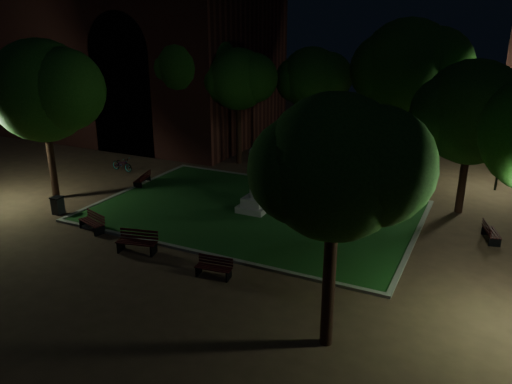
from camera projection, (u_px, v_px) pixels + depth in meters
ground at (235, 227)px, 22.68m from camera, size 80.00×80.00×0.00m
lawn at (254, 211)px, 24.36m from camera, size 15.00×10.00×0.08m
lawn_kerb at (254, 211)px, 24.35m from camera, size 15.40×10.40×0.12m
monument at (254, 194)px, 24.06m from camera, size 1.40×1.40×3.20m
building_main at (138, 40)px, 38.56m from camera, size 20.00×12.00×15.00m
tree_west at (43, 91)px, 24.44m from camera, size 6.19×5.05×8.12m
tree_north_wl at (239, 79)px, 30.90m from camera, size 4.70×3.83×7.33m
tree_north_er at (410, 68)px, 27.49m from camera, size 6.62×5.40×9.07m
tree_ne at (475, 113)px, 22.75m from camera, size 5.90×4.82×7.30m
tree_se at (338, 168)px, 12.74m from camera, size 4.75×3.88×7.26m
tree_nw at (193, 65)px, 32.52m from camera, size 5.79×4.73×8.45m
tree_far_north at (313, 79)px, 32.35m from camera, size 4.95×4.04×7.31m
lamppost_nw at (164, 112)px, 33.72m from camera, size 1.18×0.28×4.28m
lamppost_ne at (504, 136)px, 26.55m from camera, size 1.18×0.28×4.30m
bench_near_left at (137, 242)px, 20.07m from camera, size 1.73×0.92×0.90m
bench_near_right at (214, 268)px, 18.16m from camera, size 1.41×0.63×0.75m
bench_west_near at (93, 222)px, 22.15m from camera, size 1.56×0.93×0.81m
bench_left_side at (143, 179)px, 28.16m from camera, size 0.83×1.48×0.77m
bench_right_side at (490, 233)px, 21.14m from camera, size 0.85×1.46×0.76m
bench_far_side at (343, 177)px, 28.45m from camera, size 1.68×1.01×0.87m
trash_bin at (58, 205)px, 24.01m from camera, size 0.52×0.52×0.87m
bicycle at (122, 164)px, 30.88m from camera, size 1.71×0.78×0.87m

